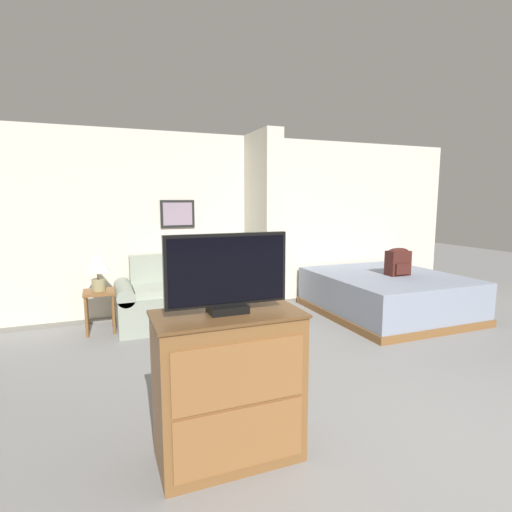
# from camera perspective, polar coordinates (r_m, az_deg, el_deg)

# --- Properties ---
(ground_plane) EXTENTS (20.00, 20.00, 0.00)m
(ground_plane) POSITION_cam_1_polar(r_m,az_deg,el_deg) (3.16, 29.45, -25.05)
(ground_plane) COLOR gray
(wall_back) EXTENTS (7.46, 0.16, 2.60)m
(wall_back) POSITION_cam_1_polar(r_m,az_deg,el_deg) (6.16, -1.19, 4.60)
(wall_back) COLOR silver
(wall_back) RESTS_ON ground_plane
(wall_partition_pillar) EXTENTS (0.24, 0.88, 2.60)m
(wall_partition_pillar) POSITION_cam_1_polar(r_m,az_deg,el_deg) (5.71, 0.94, 4.38)
(wall_partition_pillar) COLOR silver
(wall_partition_pillar) RESTS_ON ground_plane
(couch) EXTENTS (1.80, 0.84, 0.91)m
(couch) POSITION_cam_1_polar(r_m,az_deg,el_deg) (5.55, -10.05, -5.97)
(couch) COLOR #99A393
(couch) RESTS_ON ground_plane
(coffee_table) EXTENTS (0.69, 0.47, 0.40)m
(coffee_table) POSITION_cam_1_polar(r_m,az_deg,el_deg) (4.63, -6.33, -8.57)
(coffee_table) COLOR brown
(coffee_table) RESTS_ON ground_plane
(side_table) EXTENTS (0.38, 0.38, 0.54)m
(side_table) POSITION_cam_1_polar(r_m,az_deg,el_deg) (5.42, -21.47, -5.75)
(side_table) COLOR brown
(side_table) RESTS_ON ground_plane
(table_lamp) EXTENTS (0.32, 0.32, 0.49)m
(table_lamp) POSITION_cam_1_polar(r_m,az_deg,el_deg) (5.33, -21.71, -1.19)
(table_lamp) COLOR tan
(table_lamp) RESTS_ON side_table
(tv_dresser) EXTENTS (0.93, 0.49, 0.97)m
(tv_dresser) POSITION_cam_1_polar(r_m,az_deg,el_deg) (2.69, -3.95, -18.10)
(tv_dresser) COLOR brown
(tv_dresser) RESTS_ON ground_plane
(tv) EXTENTS (0.77, 0.16, 0.50)m
(tv) POSITION_cam_1_polar(r_m,az_deg,el_deg) (2.45, -4.13, -2.55)
(tv) COLOR black
(tv) RESTS_ON tv_dresser
(bed) EXTENTS (1.86, 2.09, 0.59)m
(bed) POSITION_cam_1_polar(r_m,az_deg,el_deg) (6.18, 18.05, -5.12)
(bed) COLOR brown
(bed) RESTS_ON ground_plane
(backpack) EXTENTS (0.33, 0.22, 0.39)m
(backpack) POSITION_cam_1_polar(r_m,az_deg,el_deg) (6.07, 19.64, -0.70)
(backpack) COLOR #471E19
(backpack) RESTS_ON bed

